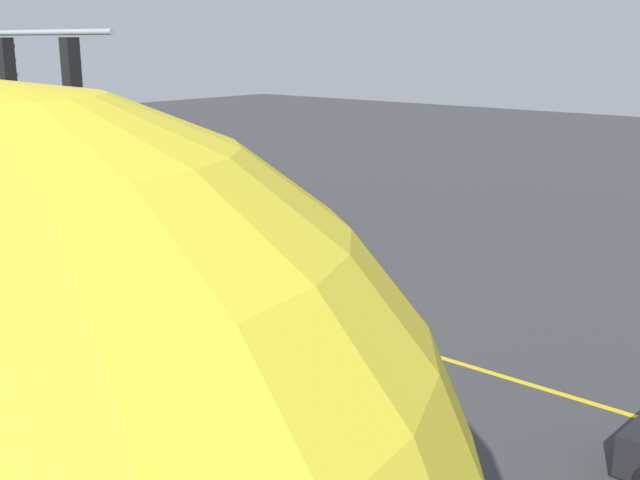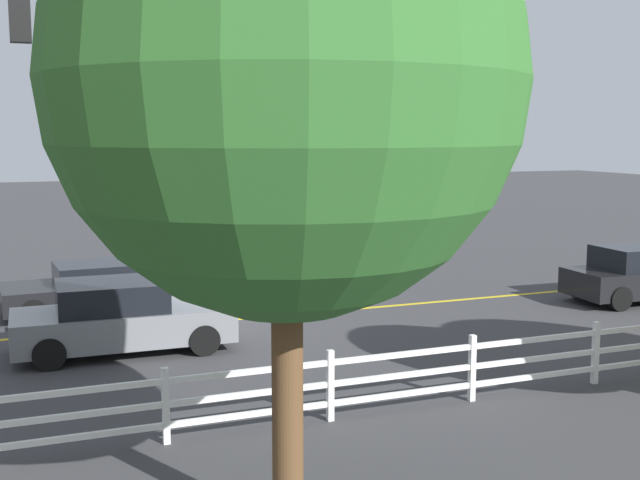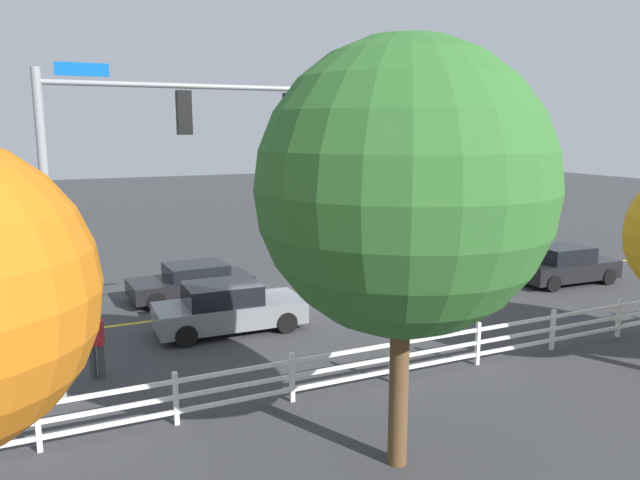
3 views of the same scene
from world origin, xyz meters
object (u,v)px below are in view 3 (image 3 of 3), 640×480
(car_1, at_px, (192,281))
(tree_2, at_px, (404,189))
(car_0, at_px, (228,308))
(car_2, at_px, (565,265))
(pedestrian, at_px, (96,342))

(car_1, relative_size, tree_2, 0.57)
(car_0, height_order, car_2, car_2)
(car_1, bearing_deg, pedestrian, 55.13)
(car_1, relative_size, pedestrian, 2.59)
(tree_2, bearing_deg, car_0, -85.03)
(car_0, height_order, car_1, car_0)
(car_0, distance_m, pedestrian, 4.47)
(car_1, height_order, tree_2, tree_2)
(car_0, xyz_separation_m, tree_2, (-0.74, 8.51, 4.35))
(car_0, xyz_separation_m, car_1, (0.18, -4.02, -0.09))
(tree_2, bearing_deg, car_1, -85.82)
(pedestrian, bearing_deg, car_0, -50.28)
(pedestrian, relative_size, tree_2, 0.22)
(car_2, xyz_separation_m, tree_2, (13.06, 8.53, 4.35))
(tree_2, bearing_deg, car_2, -146.86)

